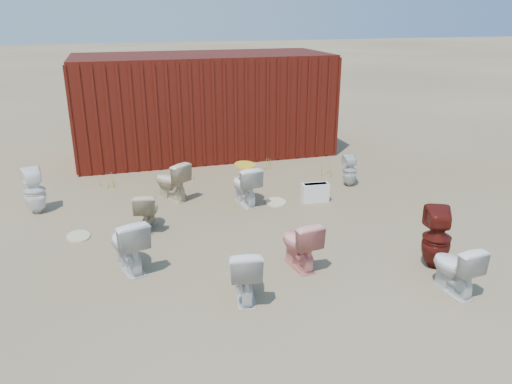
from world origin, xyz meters
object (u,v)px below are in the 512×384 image
object	(u,v)px
toilet_front_pink	(300,243)
toilet_back_e	(350,171)
shipping_container	(204,105)
toilet_back_beige_left	(171,181)
toilet_front_e	(455,268)
toilet_front_c	(245,272)
toilet_front_maroon	(437,238)
loose_tank	(315,193)
toilet_front_a	(128,244)
toilet_back_a	(35,191)
toilet_back_yellowlid	(245,185)
toilet_back_beige_right	(147,210)

from	to	relation	value
toilet_front_pink	toilet_back_e	world-z (taller)	toilet_front_pink
shipping_container	toilet_back_beige_left	size ratio (longest dim) A/B	8.09
toilet_front_e	toilet_back_e	bearing A→B (deg)	-103.23
toilet_front_c	toilet_front_maroon	size ratio (longest dim) A/B	0.83
loose_tank	toilet_back_e	bearing A→B (deg)	36.83
toilet_front_c	toilet_front_a	bearing A→B (deg)	-30.70
toilet_front_a	toilet_back_a	size ratio (longest dim) A/B	0.95
toilet_back_beige_left	toilet_back_yellowlid	bearing A→B (deg)	118.31
toilet_back_e	toilet_front_pink	bearing A→B (deg)	59.49
loose_tank	toilet_front_e	bearing A→B (deg)	-77.77
toilet_back_beige_left	loose_tank	bearing A→B (deg)	125.47
toilet_front_pink	toilet_back_beige_right	xyz separation A→B (m)	(-1.93, 1.88, -0.03)
shipping_container	toilet_back_beige_right	bearing A→B (deg)	-112.15
toilet_front_e	toilet_back_beige_left	xyz separation A→B (m)	(-3.02, 4.30, 0.03)
toilet_front_a	toilet_back_beige_right	size ratio (longest dim) A/B	1.20
toilet_back_yellowlid	loose_tank	bearing A→B (deg)	159.73
toilet_front_e	toilet_back_e	world-z (taller)	toilet_front_e
toilet_front_c	toilet_front_e	size ratio (longest dim) A/B	1.05
shipping_container	toilet_front_maroon	world-z (taller)	shipping_container
toilet_front_a	toilet_back_beige_right	xyz separation A→B (m)	(0.35, 1.31, -0.07)
toilet_back_yellowlid	toilet_front_e	bearing A→B (deg)	105.86
toilet_front_a	toilet_front_maroon	world-z (taller)	toilet_front_maroon
toilet_front_maroon	toilet_back_yellowlid	size ratio (longest dim) A/B	1.17
toilet_back_a	toilet_back_yellowlid	distance (m)	3.70
toilet_front_maroon	toilet_back_a	world-z (taller)	toilet_front_maroon
toilet_front_e	loose_tank	distance (m)	3.48
toilet_front_maroon	loose_tank	size ratio (longest dim) A/B	1.73
toilet_front_e	toilet_back_beige_left	size ratio (longest dim) A/B	0.92
toilet_front_c	toilet_back_yellowlid	xyz separation A→B (m)	(0.83, 3.10, 0.01)
toilet_front_c	toilet_back_beige_left	distance (m)	3.74
shipping_container	toilet_front_e	distance (m)	7.66
toilet_front_a	toilet_back_yellowlid	xyz separation A→B (m)	(2.17, 1.95, -0.02)
loose_tank	toilet_back_beige_right	bearing A→B (deg)	-168.09
toilet_front_a	toilet_back_beige_left	xyz separation A→B (m)	(0.90, 2.57, -0.02)
toilet_front_maroon	toilet_back_a	bearing A→B (deg)	-9.69
toilet_front_pink	toilet_back_beige_left	xyz separation A→B (m)	(-1.38, 3.14, 0.01)
toilet_front_pink	loose_tank	world-z (taller)	toilet_front_pink
toilet_front_c	toilet_back_a	world-z (taller)	toilet_back_a
toilet_back_beige_left	toilet_back_a	bearing A→B (deg)	-35.81
toilet_front_a	loose_tank	size ratio (longest dim) A/B	1.55
toilet_front_e	toilet_back_e	distance (m)	4.12
toilet_back_a	loose_tank	size ratio (longest dim) A/B	1.63
toilet_front_e	shipping_container	bearing A→B (deg)	-81.90
toilet_back_a	toilet_back_yellowlid	bearing A→B (deg)	154.29
toilet_front_pink	toilet_back_e	distance (m)	3.65
shipping_container	toilet_back_beige_left	bearing A→B (deg)	-111.61
toilet_back_beige_right	toilet_back_beige_left	bearing A→B (deg)	-100.72
shipping_container	toilet_front_c	size ratio (longest dim) A/B	8.36
toilet_front_c	shipping_container	bearing A→B (deg)	-86.65
toilet_back_beige_left	shipping_container	bearing A→B (deg)	-147.62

